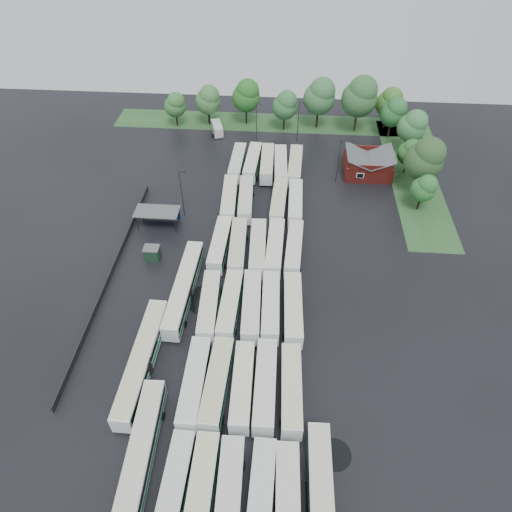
# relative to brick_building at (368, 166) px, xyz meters

# --- Properties ---
(ground) EXTENTS (160.00, 160.00, 0.00)m
(ground) POSITION_rel_brick_building_xyz_m (-24.00, -42.77, -1.87)
(ground) COLOR black
(ground) RESTS_ON ground
(brick_building) EXTENTS (10.07, 8.60, 5.39)m
(brick_building) POSITION_rel_brick_building_xyz_m (0.00, 0.00, 0.00)
(brick_building) COLOR maroon
(brick_building) RESTS_ON ground
(wash_shed) EXTENTS (8.20, 4.20, 3.58)m
(wash_shed) POSITION_rel_brick_building_xyz_m (-41.20, -20.74, 1.12)
(wash_shed) COLOR #2D2D30
(wash_shed) RESTS_ON ground
(utility_hut) EXTENTS (2.70, 2.20, 2.62)m
(utility_hut) POSITION_rel_brick_building_xyz_m (-40.20, -30.17, -0.55)
(utility_hut) COLOR #15301E
(utility_hut) RESTS_ON ground
(grass_strip_north) EXTENTS (80.00, 10.00, 0.01)m
(grass_strip_north) POSITION_rel_brick_building_xyz_m (-22.00, 22.03, -1.86)
(grass_strip_north) COLOR #295325
(grass_strip_north) RESTS_ON ground
(grass_strip_east) EXTENTS (10.00, 50.00, 0.01)m
(grass_strip_east) POSITION_rel_brick_building_xyz_m (10.00, 0.03, -1.86)
(grass_strip_east) COLOR #295325
(grass_strip_east) RESTS_ON ground
(west_fence) EXTENTS (0.10, 50.00, 1.20)m
(west_fence) POSITION_rel_brick_building_xyz_m (-46.20, -34.77, -1.27)
(west_fence) COLOR #2D2D30
(west_fence) RESTS_ON ground
(bus_r0c0) EXTENTS (2.87, 12.43, 3.45)m
(bus_r0c0) POSITION_rel_brick_building_xyz_m (-28.29, -68.49, 0.03)
(bus_r0c0) COLOR white
(bus_r0c0) RESTS_ON ground
(bus_r0c1) EXTENTS (2.76, 12.75, 3.55)m
(bus_r0c1) POSITION_rel_brick_building_xyz_m (-25.25, -68.67, 0.08)
(bus_r0c1) COLOR white
(bus_r0c1) RESTS_ON ground
(bus_r0c2) EXTENTS (3.09, 12.84, 3.55)m
(bus_r0c2) POSITION_rel_brick_building_xyz_m (-22.10, -68.95, 0.09)
(bus_r0c2) COLOR white
(bus_r0c2) RESTS_ON ground
(bus_r0c3) EXTENTS (2.96, 12.62, 3.50)m
(bus_r0c3) POSITION_rel_brick_building_xyz_m (-18.64, -68.81, 0.06)
(bus_r0c3) COLOR white
(bus_r0c3) RESTS_ON ground
(bus_r0c4) EXTENTS (3.04, 12.69, 3.51)m
(bus_r0c4) POSITION_rel_brick_building_xyz_m (-15.72, -69.06, 0.07)
(bus_r0c4) COLOR white
(bus_r0c4) RESTS_ON ground
(bus_r1c0) EXTENTS (2.79, 12.89, 3.58)m
(bus_r1c0) POSITION_rel_brick_building_xyz_m (-28.29, -55.19, 0.11)
(bus_r1c0) COLOR white
(bus_r1c0) RESTS_ON ground
(bus_r1c1) EXTENTS (3.19, 12.98, 3.59)m
(bus_r1c1) POSITION_rel_brick_building_xyz_m (-25.34, -55.03, 0.11)
(bus_r1c1) COLOR white
(bus_r1c1) RESTS_ON ground
(bus_r1c2) EXTENTS (2.87, 12.36, 3.43)m
(bus_r1c2) POSITION_rel_brick_building_xyz_m (-21.98, -55.09, 0.02)
(bus_r1c2) COLOR white
(bus_r1c2) RESTS_ON ground
(bus_r1c3) EXTENTS (2.87, 12.92, 3.59)m
(bus_r1c3) POSITION_rel_brick_building_xyz_m (-18.98, -54.83, 0.11)
(bus_r1c3) COLOR white
(bus_r1c3) RESTS_ON ground
(bus_r1c4) EXTENTS (3.03, 12.60, 3.49)m
(bus_r1c4) POSITION_rel_brick_building_xyz_m (-15.56, -55.14, 0.05)
(bus_r1c4) COLOR white
(bus_r1c4) RESTS_ON ground
(bus_r2c0) EXTENTS (3.28, 12.66, 3.49)m
(bus_r2c0) POSITION_rel_brick_building_xyz_m (-28.35, -41.76, 0.05)
(bus_r2c0) COLOR white
(bus_r2c0) RESTS_ON ground
(bus_r2c1) EXTENTS (2.95, 12.67, 3.51)m
(bus_r2c1) POSITION_rel_brick_building_xyz_m (-25.18, -41.44, 0.07)
(bus_r2c1) COLOR white
(bus_r2c1) RESTS_ON ground
(bus_r2c2) EXTENTS (3.24, 12.91, 3.57)m
(bus_r2c2) POSITION_rel_brick_building_xyz_m (-21.90, -41.37, 0.09)
(bus_r2c2) COLOR white
(bus_r2c2) RESTS_ON ground
(bus_r2c3) EXTENTS (3.04, 12.58, 3.48)m
(bus_r2c3) POSITION_rel_brick_building_xyz_m (-18.97, -41.25, 0.05)
(bus_r2c3) COLOR white
(bus_r2c3) RESTS_ON ground
(bus_r2c4) EXTENTS (3.16, 12.94, 3.58)m
(bus_r2c4) POSITION_rel_brick_building_xyz_m (-15.57, -41.50, 0.10)
(bus_r2c4) COLOR white
(bus_r2c4) RESTS_ON ground
(bus_r3c0) EXTENTS (2.99, 12.58, 3.48)m
(bus_r3c0) POSITION_rel_brick_building_xyz_m (-28.58, -27.66, 0.05)
(bus_r3c0) COLOR white
(bus_r3c0) RESTS_ON ground
(bus_r3c1) EXTENTS (3.15, 12.76, 3.53)m
(bus_r3c1) POSITION_rel_brick_building_xyz_m (-25.37, -28.01, 0.07)
(bus_r3c1) COLOR white
(bus_r3c1) RESTS_ON ground
(bus_r3c2) EXTENTS (3.16, 12.86, 3.55)m
(bus_r3c2) POSITION_rel_brick_building_xyz_m (-21.88, -28.15, 0.09)
(bus_r3c2) COLOR white
(bus_r3c2) RESTS_ON ground
(bus_r3c3) EXTENTS (3.02, 12.87, 3.57)m
(bus_r3c3) POSITION_rel_brick_building_xyz_m (-18.89, -27.87, 0.10)
(bus_r3c3) COLOR white
(bus_r3c3) RESTS_ON ground
(bus_r3c4) EXTENTS (3.24, 12.57, 3.47)m
(bus_r3c4) POSITION_rel_brick_building_xyz_m (-15.60, -27.77, 0.04)
(bus_r3c4) COLOR white
(bus_r3c4) RESTS_ON ground
(bus_r4c0) EXTENTS (3.41, 13.13, 3.62)m
(bus_r4c0) POSITION_rel_brick_building_xyz_m (-28.46, -14.34, 0.13)
(bus_r4c0) COLOR white
(bus_r4c0) RESTS_ON ground
(bus_r4c1) EXTENTS (3.28, 12.70, 3.50)m
(bus_r4c1) POSITION_rel_brick_building_xyz_m (-25.27, -14.02, 0.06)
(bus_r4c1) COLOR white
(bus_r4c1) RESTS_ON ground
(bus_r4c3) EXTENTS (3.26, 12.99, 3.59)m
(bus_r4c3) POSITION_rel_brick_building_xyz_m (-18.72, -14.14, 0.11)
(bus_r4c3) COLOR white
(bus_r4c3) RESTS_ON ground
(bus_r4c4) EXTENTS (2.72, 12.48, 3.47)m
(bus_r4c4) POSITION_rel_brick_building_xyz_m (-15.52, -14.54, 0.04)
(bus_r4c4) COLOR white
(bus_r4c4) RESTS_ON ground
(bus_r5c0) EXTENTS (2.93, 12.48, 3.46)m
(bus_r5c0) POSITION_rel_brick_building_xyz_m (-28.32, -0.73, 0.04)
(bus_r5c0) COLOR white
(bus_r5c0) RESTS_ON ground
(bus_r5c1) EXTENTS (3.31, 12.78, 3.53)m
(bus_r5c1) POSITION_rel_brick_building_xyz_m (-25.01, -0.46, 0.07)
(bus_r5c1) COLOR white
(bus_r5c1) RESTS_ON ground
(bus_r5c2) EXTENTS (2.91, 12.68, 3.52)m
(bus_r5c2) POSITION_rel_brick_building_xyz_m (-21.81, -0.66, 0.07)
(bus_r5c2) COLOR white
(bus_r5c2) RESTS_ON ground
(bus_r5c3) EXTENTS (3.23, 12.68, 3.50)m
(bus_r5c3) POSITION_rel_brick_building_xyz_m (-18.86, -1.07, 0.06)
(bus_r5c3) COLOR white
(bus_r5c3) RESTS_ON ground
(bus_r5c4) EXTENTS (3.21, 12.94, 3.58)m
(bus_r5c4) POSITION_rel_brick_building_xyz_m (-15.70, -1.08, 0.10)
(bus_r5c4) COLOR white
(bus_r5c4) RESTS_ON ground
(artic_bus_west_a) EXTENTS (3.32, 19.13, 3.54)m
(artic_bus_west_a) POSITION_rel_brick_building_xyz_m (-32.98, -65.55, 0.09)
(artic_bus_west_a) COLOR white
(artic_bus_west_a) RESTS_ON ground
(artic_bus_west_b) EXTENTS (3.29, 19.13, 3.54)m
(artic_bus_west_b) POSITION_rel_brick_building_xyz_m (-32.94, -38.40, 0.09)
(artic_bus_west_b) COLOR white
(artic_bus_west_b) RESTS_ON ground
(artic_bus_west_c) EXTENTS (3.14, 19.44, 3.60)m
(artic_bus_west_c) POSITION_rel_brick_building_xyz_m (-36.10, -52.28, 0.13)
(artic_bus_west_c) COLOR white
(artic_bus_west_c) RESTS_ON ground
(artic_bus_east) EXTENTS (2.92, 18.64, 3.45)m
(artic_bus_east) POSITION_rel_brick_building_xyz_m (-12.07, -69.52, 0.05)
(artic_bus_east) COLOR white
(artic_bus_east) RESTS_ON ground
(minibus) EXTENTS (3.73, 6.17, 2.53)m
(minibus) POSITION_rel_brick_building_xyz_m (-35.06, 15.44, -0.46)
(minibus) COLOR silver
(minibus) RESTS_ON ground
(tree_north_0) EXTENTS (5.32, 5.32, 8.81)m
(tree_north_0) POSITION_rel_brick_building_xyz_m (-45.57, 18.58, 3.80)
(tree_north_0) COLOR black
(tree_north_0) RESTS_ON ground
(tree_north_1) EXTENTS (6.18, 6.18, 10.23)m
(tree_north_1) POSITION_rel_brick_building_xyz_m (-37.57, 20.01, 4.72)
(tree_north_1) COLOR black
(tree_north_1) RESTS_ON ground
(tree_north_2) EXTENTS (6.95, 6.95, 11.51)m
(tree_north_2) POSITION_rel_brick_building_xyz_m (-28.19, 21.22, 5.54)
(tree_north_2) COLOR black
(tree_north_2) RESTS_ON ground
(tree_north_3) EXTENTS (6.10, 6.10, 10.10)m
(tree_north_3) POSITION_rel_brick_building_xyz_m (-18.55, 18.59, 4.63)
(tree_north_3) COLOR black
(tree_north_3) RESTS_ON ground
(tree_north_4) EXTENTS (7.71, 7.71, 12.76)m
(tree_north_4) POSITION_rel_brick_building_xyz_m (-10.31, 20.36, 6.35)
(tree_north_4) COLOR black
(tree_north_4) RESTS_ON ground
(tree_north_5) EXTENTS (8.49, 8.49, 14.05)m
(tree_north_5) POSITION_rel_brick_building_xyz_m (-0.97, 19.08, 7.18)
(tree_north_5) COLOR #322519
(tree_north_5) RESTS_ON ground
(tree_north_6) EXTENTS (6.34, 6.34, 10.50)m
(tree_north_6) POSITION_rel_brick_building_xyz_m (6.65, 21.48, 4.89)
(tree_north_6) COLOR #362413
(tree_north_6) RESTS_ON ground
(tree_east_0) EXTENTS (4.83, 4.83, 7.99)m
(tree_east_0) POSITION_rel_brick_building_xyz_m (8.96, -12.19, 3.27)
(tree_east_0) COLOR black
(tree_east_0) RESTS_ON ground
(tree_east_1) EXTENTS (7.65, 7.65, 12.66)m
(tree_east_1) POSITION_rel_brick_building_xyz_m (9.52, -6.51, 6.28)
(tree_east_1) COLOR #3C2214
(tree_east_1) RESTS_ON ground
(tree_east_2) EXTENTS (4.94, 4.94, 8.19)m
(tree_east_2) POSITION_rel_brick_building_xyz_m (8.41, 0.92, 3.40)
(tree_east_2) COLOR #351F11
(tree_east_2) RESTS_ON ground
(tree_east_3) EXTENTS (6.39, 6.39, 10.58)m
(tree_east_3) POSITION_rel_brick_building_xyz_m (10.17, 9.59, 4.94)
(tree_east_3) COLOR black
(tree_east_3) RESTS_ON ground
(tree_east_4) EXTENTS (6.08, 6.08, 10.07)m
(tree_east_4) POSITION_rel_brick_building_xyz_m (7.11, 16.81, 4.61)
(tree_east_4) COLOR black
(tree_east_4) RESTS_ON ground
(lamp_post_ne) EXTENTS (1.52, 0.30, 9.86)m
(lamp_post_ne) POSITION_rel_brick_building_xyz_m (-6.79, -3.72, 3.86)
(lamp_post_ne) COLOR #2D2D30
(lamp_post_ne) RESTS_ON ground
(lamp_post_nw) EXTENTS (1.56, 0.30, 10.13)m
(lamp_post_nw) POSITION_rel_brick_building_xyz_m (-36.91, -17.43, 4.01)
(lamp_post_nw) COLOR #2D2D30
(lamp_post_nw) RESTS_ON ground
(lamp_post_back_w) EXTENTS (1.47, 0.29, 9.53)m
(lamp_post_back_w) POSITION_rel_brick_building_xyz_m (-25.02, 12.52, 3.67)
(lamp_post_back_w) COLOR #2D2D30
(lamp_post_back_w) RESTS_ON ground
(lamp_post_back_e) EXTENTS (1.54, 0.30, 9.97)m
(lamp_post_back_e) POSITION_rel_brick_building_xyz_m (-15.22, 12.92, 3.92)
(lamp_post_back_e) COLOR #2D2D30
(lamp_post_back_e) RESTS_ON ground
(puddle_0) EXTENTS (4.99, 4.99, 0.01)m
(puddle_0) POSITION_rel_brick_building_xyz_m (-25.43, -61.37, -1.86)
(puddle_0) COLOR black
(puddle_0) RESTS_ON ground
(puddle_1) EXTENTS (3.71, 3.71, 0.01)m
(puddle_1) POSITION_rel_brick_building_xyz_m (-14.29, -67.56, -1.86)
(puddle_1) COLOR black
(puddle_1) RESTS_ON ground
(puddle_2) EXTENTS (6.88, 6.88, 0.01)m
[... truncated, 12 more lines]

